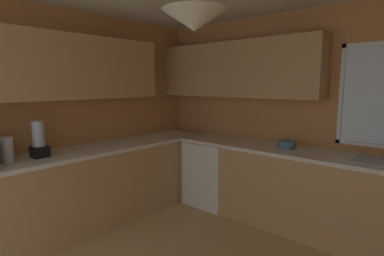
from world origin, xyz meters
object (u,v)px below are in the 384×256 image
at_px(dishwasher, 213,172).
at_px(bowl, 287,144).
at_px(kettle, 7,150).
at_px(blender_appliance, 39,141).

height_order(dishwasher, bowl, bowl).
relative_size(dishwasher, bowl, 4.54).
bearing_deg(bowl, dishwasher, -178.29).
relative_size(dishwasher, kettle, 3.55).
distance_m(dishwasher, bowl, 1.13).
bearing_deg(dishwasher, kettle, -105.70).
bearing_deg(bowl, blender_appliance, -129.62).
height_order(dishwasher, blender_appliance, blender_appliance).
relative_size(dishwasher, blender_appliance, 2.37).
distance_m(dishwasher, kettle, 2.44).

